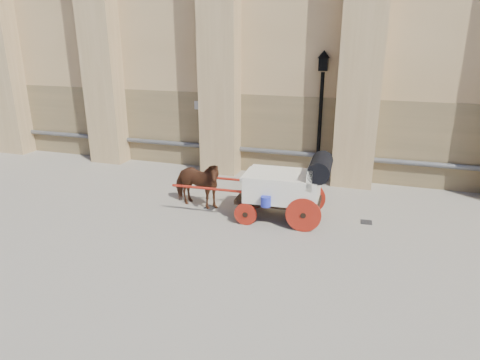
% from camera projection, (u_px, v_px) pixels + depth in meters
% --- Properties ---
extents(ground, '(90.00, 90.00, 0.00)m').
position_uv_depth(ground, '(211.00, 208.00, 13.33)').
color(ground, gray).
rests_on(ground, ground).
extents(horse, '(1.94, 1.15, 1.54)m').
position_uv_depth(horse, '(197.00, 184.00, 13.16)').
color(horse, '#5D2D1B').
rests_on(horse, ground).
extents(carriage, '(4.57, 1.66, 1.98)m').
position_uv_depth(carriage, '(288.00, 185.00, 12.14)').
color(carriage, black).
rests_on(carriage, ground).
extents(street_lamp, '(0.43, 0.43, 4.62)m').
position_uv_depth(street_lamp, '(320.00, 113.00, 15.17)').
color(street_lamp, black).
rests_on(street_lamp, ground).
extents(drain_grate_near, '(0.39, 0.39, 0.01)m').
position_uv_depth(drain_grate_near, '(211.00, 207.00, 13.34)').
color(drain_grate_near, black).
rests_on(drain_grate_near, ground).
extents(drain_grate_far, '(0.34, 0.34, 0.01)m').
position_uv_depth(drain_grate_far, '(366.00, 222.00, 12.30)').
color(drain_grate_far, black).
rests_on(drain_grate_far, ground).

